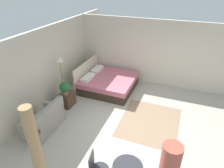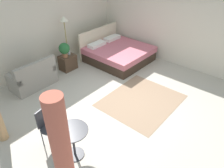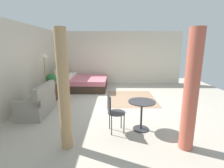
% 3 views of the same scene
% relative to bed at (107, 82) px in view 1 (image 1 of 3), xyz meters
% --- Properties ---
extents(ground_plane, '(9.24, 9.63, 0.02)m').
position_rel_bed_xyz_m(ground_plane, '(-1.89, -1.69, -0.30)').
color(ground_plane, '#B2A899').
extents(wall_back, '(9.24, 0.12, 2.75)m').
position_rel_bed_xyz_m(wall_back, '(-1.89, 1.63, 1.08)').
color(wall_back, beige).
rests_on(wall_back, ground).
extents(wall_right, '(0.12, 6.63, 2.75)m').
position_rel_bed_xyz_m(wall_right, '(1.23, -1.69, 1.08)').
color(wall_right, beige).
rests_on(wall_right, ground).
extents(area_rug, '(2.15, 1.84, 0.01)m').
position_rel_bed_xyz_m(area_rug, '(-1.54, -2.12, -0.29)').
color(area_rug, '#93755B').
rests_on(area_rug, ground).
extents(bed, '(2.05, 2.12, 1.06)m').
position_rel_bed_xyz_m(bed, '(0.00, 0.00, 0.00)').
color(bed, '#38281E').
rests_on(bed, ground).
extents(couch, '(1.33, 0.72, 0.91)m').
position_rel_bed_xyz_m(couch, '(-3.07, 0.81, 0.02)').
color(couch, gray).
rests_on(couch, ground).
extents(nightstand, '(0.54, 0.41, 0.52)m').
position_rel_bed_xyz_m(nightstand, '(-1.67, 0.89, -0.03)').
color(nightstand, '#473323').
rests_on(nightstand, ground).
extents(potted_plant, '(0.37, 0.37, 0.50)m').
position_rel_bed_xyz_m(potted_plant, '(-1.77, 0.86, 0.52)').
color(potted_plant, '#935B3D').
rests_on(potted_plant, nightstand).
extents(vase, '(0.11, 0.11, 0.22)m').
position_rel_bed_xyz_m(vase, '(-1.55, 0.94, 0.34)').
color(vase, silver).
rests_on(vase, nightstand).
extents(floor_lamp, '(0.30, 0.30, 1.74)m').
position_rel_bed_xyz_m(floor_lamp, '(-1.36, 1.23, 1.14)').
color(floor_lamp, '#99844C').
rests_on(floor_lamp, ground).
extents(cafe_chair_near_window, '(0.48, 0.48, 0.91)m').
position_rel_bed_xyz_m(cafe_chair_near_window, '(-4.14, -1.42, 0.26)').
color(cafe_chair_near_window, '#2D2D33').
rests_on(cafe_chair_near_window, ground).
extents(curtain_right, '(0.22, 0.22, 2.32)m').
position_rel_bed_xyz_m(curtain_right, '(-4.76, -0.50, 0.87)').
color(curtain_right, tan).
rests_on(curtain_right, ground).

